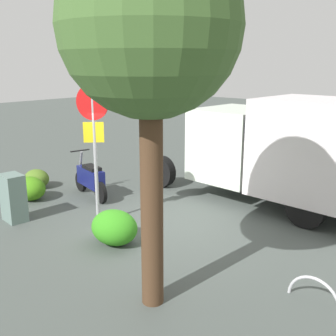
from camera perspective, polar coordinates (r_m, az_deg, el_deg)
ground_plane at (r=9.27m, az=-0.97°, el=-7.89°), size 60.00×60.00×0.00m
box_truck_near at (r=10.26m, az=18.54°, el=2.57°), size 7.37×2.53×2.73m
motorcycle at (r=11.14m, az=-10.78°, el=-1.45°), size 1.78×0.71×1.20m
stop_sign at (r=8.94m, az=-10.32°, el=4.85°), size 0.71×0.33×3.10m
street_tree at (r=5.54m, az=-2.53°, el=18.68°), size 2.42×2.42×5.21m
utility_cabinet at (r=9.95m, az=-20.80°, el=-3.92°), size 0.62×0.47×1.10m
bike_rack_hoop at (r=6.89m, az=19.62°, el=-17.28°), size 0.85×0.10×0.85m
shrub_near_sign at (r=12.43m, az=-17.87°, el=-1.42°), size 0.79×0.65×0.54m
shrub_mid_verge at (r=8.29m, az=-7.51°, el=-8.23°), size 1.01×0.83×0.69m
shrub_by_tree at (r=11.38m, az=-18.74°, el=-2.72°), size 0.91×0.75×0.62m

